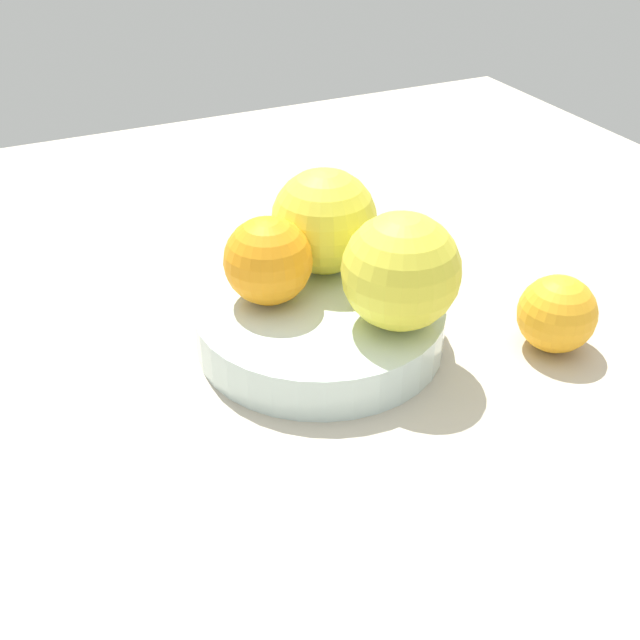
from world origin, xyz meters
The scene contains 6 objects.
ground_plane centered at (0.00, 0.00, -1.00)cm, with size 110.00×110.00×2.00cm, color #BCB29E.
fruit_bowl centered at (0.00, 0.00, 1.67)cm, with size 19.40×19.40×3.53cm.
orange_in_bowl_0 centered at (-3.21, 2.42, 6.94)cm, with size 6.82×6.82×6.82cm, color orange.
orange_in_bowl_1 centered at (4.23, -4.64, 7.88)cm, with size 8.70×8.70×8.70cm, color yellow.
orange_in_bowl_2 centered at (2.75, 5.08, 7.83)cm, with size 8.60×8.60×8.60cm, color yellow.
orange_loose_0 centered at (16.29, -8.25, 3.05)cm, with size 6.11×6.11×6.11cm, color #F9A823.
Camera 1 is at (-21.51, -45.94, 35.70)cm, focal length 43.71 mm.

